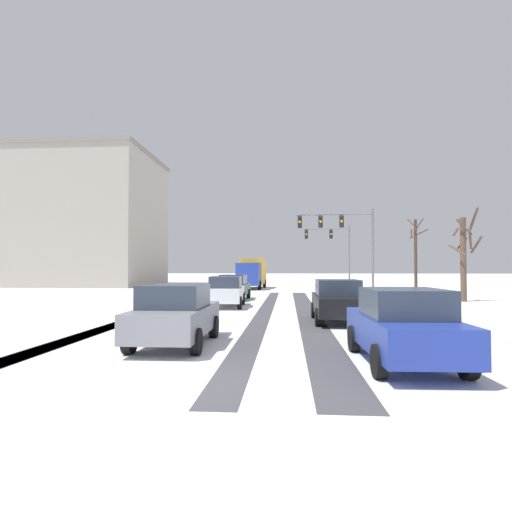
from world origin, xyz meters
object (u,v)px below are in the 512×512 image
at_px(car_black_third, 337,301).
at_px(box_truck_delivery, 252,272).
at_px(car_white_second, 226,291).
at_px(traffic_signal_far_right, 334,244).
at_px(bare_tree_sidewalk_mid, 464,254).
at_px(car_grey_fourth, 176,314).
at_px(car_dark_green_lead, 233,287).
at_px(office_building_far_left_block, 73,220).
at_px(bare_tree_sidewalk_far, 416,253).
at_px(car_blue_fifth, 403,326).
at_px(traffic_signal_near_right, 341,232).

height_order(car_black_third, box_truck_delivery, box_truck_delivery).
relative_size(car_white_second, car_black_third, 1.02).
distance_m(traffic_signal_far_right, bare_tree_sidewalk_mid, 18.21).
xyz_separation_m(car_black_third, car_grey_fourth, (-4.88, -5.19, 0.00)).
xyz_separation_m(car_dark_green_lead, office_building_far_left_block, (-22.09, 21.28, 6.93)).
relative_size(box_truck_delivery, bare_tree_sidewalk_far, 1.16).
relative_size(car_grey_fourth, office_building_far_left_block, 0.21).
relative_size(car_black_third, car_blue_fifth, 0.99).
bearing_deg(office_building_far_left_block, car_grey_fourth, -58.82).
xyz_separation_m(traffic_signal_far_right, bare_tree_sidewalk_mid, (6.13, -17.07, -1.65)).
relative_size(car_blue_fifth, box_truck_delivery, 0.55).
relative_size(car_black_third, car_grey_fourth, 1.00).
xyz_separation_m(traffic_signal_near_right, car_dark_green_lead, (-7.56, -4.80, -3.96)).
relative_size(car_dark_green_lead, office_building_far_left_block, 0.21).
distance_m(car_grey_fourth, car_blue_fifth, 5.76).
xyz_separation_m(car_grey_fourth, office_building_far_left_block, (-22.61, 37.36, 6.93)).
height_order(traffic_signal_near_right, traffic_signal_far_right, same).
distance_m(car_black_third, box_truck_delivery, 26.43).
xyz_separation_m(car_grey_fourth, box_truck_delivery, (-0.56, 31.04, 0.82)).
bearing_deg(box_truck_delivery, car_black_third, -78.13).
bearing_deg(car_grey_fourth, office_building_far_left_block, 121.18).
distance_m(car_dark_green_lead, car_black_third, 12.16).
height_order(car_white_second, car_grey_fourth, same).
relative_size(car_dark_green_lead, car_black_third, 1.01).
bearing_deg(bare_tree_sidewalk_far, traffic_signal_near_right, -139.20).
xyz_separation_m(car_white_second, car_blue_fifth, (5.73, -12.86, 0.00)).
bearing_deg(car_grey_fourth, traffic_signal_near_right, 71.38).
relative_size(car_dark_green_lead, car_grey_fourth, 1.01).
relative_size(car_dark_green_lead, bare_tree_sidewalk_far, 0.64).
relative_size(traffic_signal_near_right, bare_tree_sidewalk_mid, 1.13).
height_order(car_blue_fifth, box_truck_delivery, box_truck_delivery).
xyz_separation_m(car_white_second, car_black_third, (5.15, -5.86, 0.00)).
distance_m(traffic_signal_far_right, car_grey_fourth, 33.92).
bearing_deg(bare_tree_sidewalk_mid, car_dark_green_lead, 178.61).
height_order(car_white_second, office_building_far_left_block, office_building_far_left_block).
height_order(car_dark_green_lead, car_black_third, same).
relative_size(box_truck_delivery, bare_tree_sidewalk_mid, 1.30).
height_order(car_white_second, bare_tree_sidewalk_far, bare_tree_sidewalk_far).
distance_m(car_dark_green_lead, office_building_far_left_block, 31.45).
bearing_deg(traffic_signal_far_right, car_grey_fourth, -103.27).
relative_size(car_white_second, car_blue_fifth, 1.01).
bearing_deg(traffic_signal_far_right, bare_tree_sidewalk_mid, -70.24).
bearing_deg(traffic_signal_far_right, car_blue_fifth, -93.75).
bearing_deg(bare_tree_sidewalk_far, car_dark_green_lead, -143.24).
distance_m(bare_tree_sidewalk_far, office_building_far_left_block, 38.55).
distance_m(bare_tree_sidewalk_mid, office_building_far_left_block, 42.68).
distance_m(car_grey_fourth, office_building_far_left_block, 44.22).
relative_size(car_black_third, box_truck_delivery, 0.55).
bearing_deg(bare_tree_sidewalk_far, box_truck_delivery, 165.37).
bearing_deg(bare_tree_sidewalk_mid, traffic_signal_far_right, 109.76).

